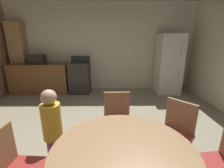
% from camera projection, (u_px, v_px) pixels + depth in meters
% --- Properties ---
extents(ground_plane, '(14.00, 14.00, 0.00)m').
position_uv_depth(ground_plane, '(91.00, 154.00, 2.24)').
color(ground_plane, gray).
extents(wall_back, '(6.05, 0.12, 2.70)m').
position_uv_depth(wall_back, '(101.00, 48.00, 4.89)').
color(wall_back, beige).
rests_on(wall_back, ground).
extents(kitchen_counter, '(1.72, 0.60, 0.90)m').
position_uv_depth(kitchen_counter, '(41.00, 78.00, 4.74)').
color(kitchen_counter, brown).
rests_on(kitchen_counter, ground).
extents(pantry_column, '(0.44, 0.36, 2.10)m').
position_uv_depth(pantry_column, '(20.00, 58.00, 4.73)').
color(pantry_column, '#9E754C').
rests_on(pantry_column, ground).
extents(oven_range, '(0.60, 0.60, 1.10)m').
position_uv_depth(oven_range, '(80.00, 77.00, 4.75)').
color(oven_range, '#2D2B28').
rests_on(oven_range, ground).
extents(refrigerator, '(0.68, 0.68, 1.76)m').
position_uv_depth(refrigerator, '(169.00, 64.00, 4.61)').
color(refrigerator, silver).
rests_on(refrigerator, ground).
extents(microwave, '(0.44, 0.32, 0.26)m').
position_uv_depth(microwave, '(37.00, 59.00, 4.57)').
color(microwave, black).
rests_on(microwave, kitchen_counter).
extents(dining_table, '(1.18, 1.18, 0.76)m').
position_uv_depth(dining_table, '(123.00, 166.00, 1.27)').
color(dining_table, '#9E754C').
rests_on(dining_table, ground).
extents(chair_northeast, '(0.57, 0.57, 0.87)m').
position_uv_depth(chair_northeast, '(175.00, 131.00, 1.93)').
color(chair_northeast, '#9E754C').
rests_on(chair_northeast, ground).
extents(chair_north, '(0.40, 0.40, 0.87)m').
position_uv_depth(chair_north, '(117.00, 119.00, 2.22)').
color(chair_north, '#9E754C').
rests_on(chair_north, ground).
extents(person_child, '(0.31, 0.31, 1.09)m').
position_uv_depth(person_child, '(53.00, 131.00, 1.78)').
color(person_child, '#8C337A').
rests_on(person_child, ground).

